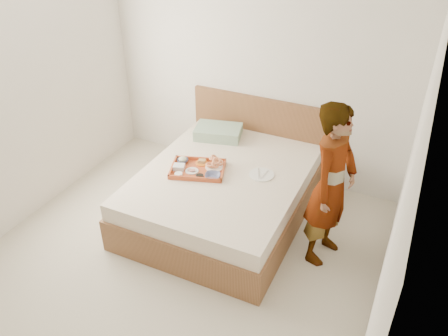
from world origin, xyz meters
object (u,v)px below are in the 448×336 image
(bed, at_px, (224,194))
(person, at_px, (331,186))
(tray, at_px, (198,169))
(dinner_plate, at_px, (262,175))

(bed, bearing_deg, person, -7.03)
(person, bearing_deg, bed, 95.61)
(tray, distance_m, dinner_plate, 0.64)
(tray, xyz_separation_m, person, (1.34, -0.04, 0.22))
(bed, height_order, person, person)
(bed, height_order, dinner_plate, dinner_plate)
(bed, distance_m, dinner_plate, 0.47)
(bed, relative_size, tray, 3.75)
(dinner_plate, height_order, person, person)
(tray, bearing_deg, person, -20.01)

